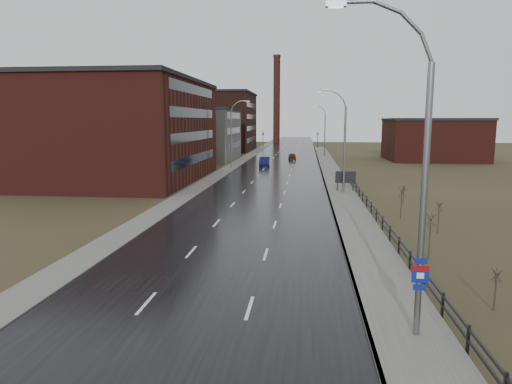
% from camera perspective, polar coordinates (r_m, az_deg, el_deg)
% --- Properties ---
extents(ground, '(320.00, 320.00, 0.00)m').
position_cam_1_polar(ground, '(17.21, -10.64, -19.12)').
color(ground, '#2D2819').
rests_on(ground, ground).
extents(road, '(14.00, 300.00, 0.06)m').
position_cam_1_polar(road, '(75.07, 2.69, 2.80)').
color(road, black).
rests_on(road, ground).
extents(sidewalk_right, '(3.20, 180.00, 0.18)m').
position_cam_1_polar(sidewalk_right, '(50.29, 10.71, -0.32)').
color(sidewalk_right, '#595651').
rests_on(sidewalk_right, ground).
extents(curb_right, '(0.16, 180.00, 0.18)m').
position_cam_1_polar(curb_right, '(50.19, 8.99, -0.29)').
color(curb_right, slate).
rests_on(curb_right, ground).
extents(sidewalk_left, '(2.40, 260.00, 0.12)m').
position_cam_1_polar(sidewalk_left, '(76.01, -3.50, 2.89)').
color(sidewalk_left, '#595651').
rests_on(sidewalk_left, ground).
extents(warehouse_near, '(22.44, 28.56, 13.50)m').
position_cam_1_polar(warehouse_near, '(64.78, -17.18, 7.41)').
color(warehouse_near, '#471914').
rests_on(warehouse_near, ground).
extents(warehouse_mid, '(16.32, 20.40, 10.50)m').
position_cam_1_polar(warehouse_mid, '(95.26, -7.55, 7.19)').
color(warehouse_mid, slate).
rests_on(warehouse_mid, ground).
extents(warehouse_far, '(26.52, 24.48, 15.50)m').
position_cam_1_polar(warehouse_far, '(125.57, -6.54, 8.76)').
color(warehouse_far, '#331611').
rests_on(warehouse_far, ground).
extents(building_right, '(18.36, 16.32, 8.50)m').
position_cam_1_polar(building_right, '(99.93, 21.26, 6.17)').
color(building_right, '#471914').
rests_on(building_right, ground).
extents(smokestack, '(2.70, 2.70, 30.70)m').
position_cam_1_polar(smokestack, '(165.01, 2.60, 11.52)').
color(smokestack, '#331611').
rests_on(smokestack, ground).
extents(streetlight_main, '(3.91, 0.29, 12.11)m').
position_cam_1_polar(streetlight_main, '(17.06, 19.31, 1.73)').
color(streetlight_main, slate).
rests_on(streetlight_main, ground).
extents(streetlight_right_mid, '(3.36, 0.28, 11.35)m').
position_cam_1_polar(streetlight_right_mid, '(50.69, 10.70, 6.29)').
color(streetlight_right_mid, slate).
rests_on(streetlight_right_mid, ground).
extents(streetlight_left, '(3.36, 0.28, 11.35)m').
position_cam_1_polar(streetlight_left, '(77.51, -2.92, 7.30)').
color(streetlight_left, slate).
rests_on(streetlight_left, ground).
extents(streetlight_right_far, '(3.36, 0.28, 11.35)m').
position_cam_1_polar(streetlight_right_far, '(104.59, 8.45, 7.64)').
color(streetlight_right_far, slate).
rests_on(streetlight_right_far, ground).
extents(guardrail, '(0.10, 53.05, 1.10)m').
position_cam_1_polar(guardrail, '(34.10, 15.74, -3.83)').
color(guardrail, black).
rests_on(guardrail, ground).
extents(shrub_b, '(0.44, 0.47, 1.84)m').
position_cam_1_polar(shrub_b, '(22.27, 27.75, -10.65)').
color(shrub_b, '#382D23').
rests_on(shrub_b, ground).
extents(shrub_c, '(0.65, 0.69, 2.76)m').
position_cam_1_polar(shrub_c, '(28.54, 20.91, -5.00)').
color(shrub_c, '#382D23').
rests_on(shrub_c, ground).
extents(shrub_d, '(0.56, 0.59, 2.35)m').
position_cam_1_polar(shrub_d, '(35.06, 21.86, -2.90)').
color(shrub_d, '#382D23').
rests_on(shrub_d, ground).
extents(shrub_e, '(0.61, 0.65, 2.60)m').
position_cam_1_polar(shrub_e, '(39.28, 17.70, -1.26)').
color(shrub_e, '#382D23').
rests_on(shrub_e, ground).
extents(shrub_f, '(0.45, 0.47, 1.87)m').
position_cam_1_polar(shrub_f, '(46.12, 17.95, -0.30)').
color(shrub_f, '#382D23').
rests_on(shrub_f, ground).
extents(billboard, '(2.28, 0.17, 2.39)m').
position_cam_1_polar(billboard, '(52.28, 11.13, 1.74)').
color(billboard, black).
rests_on(billboard, ground).
extents(traffic_light_left, '(0.58, 2.73, 5.30)m').
position_cam_1_polar(traffic_light_left, '(135.13, 0.89, 7.48)').
color(traffic_light_left, black).
rests_on(traffic_light_left, ground).
extents(traffic_light_right, '(0.58, 2.73, 5.30)m').
position_cam_1_polar(traffic_light_right, '(134.58, 7.75, 7.40)').
color(traffic_light_right, black).
rests_on(traffic_light_right, ground).
extents(car_near, '(1.95, 5.02, 1.63)m').
position_cam_1_polar(car_near, '(80.49, 1.08, 3.79)').
color(car_near, '#0D0C40').
rests_on(car_near, ground).
extents(car_far, '(1.71, 4.01, 1.35)m').
position_cam_1_polar(car_far, '(95.11, 4.55, 4.47)').
color(car_far, '#57200E').
rests_on(car_far, ground).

